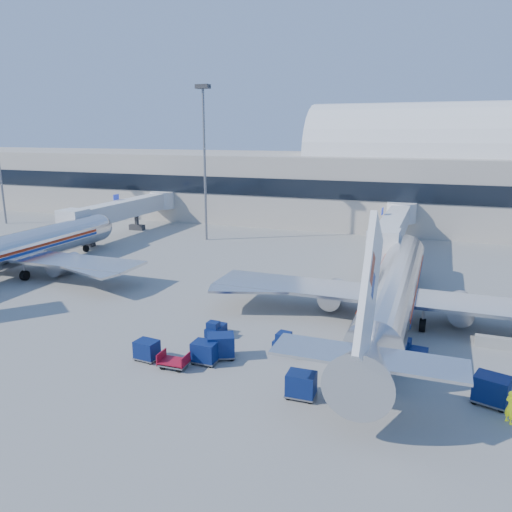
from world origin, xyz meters
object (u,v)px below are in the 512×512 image
at_px(cart_train_b, 205,352).
at_px(ramp_worker, 511,407).
at_px(tug_lead, 289,345).
at_px(cart_open_red, 174,363).
at_px(cart_train_a, 221,346).
at_px(mast_west, 204,141).
at_px(airliner_main, 393,291).
at_px(cart_train_c, 147,350).
at_px(airliner_mid, 11,251).
at_px(cart_solo_far, 491,389).
at_px(tug_left, 215,329).
at_px(barrier_near, 496,343).
at_px(cart_solo_near, 301,385).
at_px(jetbridge_near, 395,225).
at_px(jetbridge_mid, 128,209).
at_px(tug_right, 410,350).

height_order(cart_train_b, ramp_worker, ramp_worker).
relative_size(tug_lead, cart_open_red, 1.27).
distance_m(tug_lead, cart_train_a, 5.03).
bearing_deg(ramp_worker, mast_west, 7.75).
distance_m(airliner_main, cart_train_c, 20.84).
height_order(airliner_mid, cart_train_c, airliner_mid).
bearing_deg(cart_solo_far, tug_left, -173.56).
bearing_deg(barrier_near, mast_west, 143.62).
bearing_deg(cart_solo_near, mast_west, 121.61).
height_order(mast_west, barrier_near, mast_west).
bearing_deg(airliner_mid, tug_lead, -14.13).
bearing_deg(ramp_worker, cart_solo_near, 60.47).
bearing_deg(tug_left, tug_lead, -96.36).
xyz_separation_m(airliner_mid, jetbridge_near, (39.60, 26.30, 1.00)).
height_order(mast_west, cart_solo_far, mast_west).
height_order(tug_left, cart_train_a, cart_train_a).
relative_size(mast_west, barrier_near, 7.53).
relative_size(airliner_main, cart_open_red, 18.48).
xyz_separation_m(mast_west, ramp_worker, (37.81, -38.75, -13.81)).
bearing_deg(airliner_main, airliner_mid, 180.00).
height_order(airliner_main, jetbridge_near, airliner_main).
bearing_deg(cart_train_a, airliner_main, 19.52).
bearing_deg(mast_west, jetbridge_mid, 176.79).
distance_m(airliner_mid, mast_west, 30.57).
bearing_deg(tug_lead, barrier_near, 30.82).
bearing_deg(barrier_near, jetbridge_mid, 151.20).
bearing_deg(cart_solo_near, tug_left, 141.48).
bearing_deg(mast_west, airliner_main, -40.36).
bearing_deg(cart_train_c, airliner_main, 46.02).
height_order(cart_train_b, cart_open_red, cart_train_b).
bearing_deg(cart_solo_far, ramp_worker, -48.60).
bearing_deg(cart_train_a, jetbridge_near, 50.69).
xyz_separation_m(airliner_mid, ramp_worker, (49.81, -13.26, -1.95)).
relative_size(tug_left, cart_open_red, 1.05).
xyz_separation_m(jetbridge_near, barrier_near, (10.40, -28.81, -3.48)).
distance_m(barrier_near, tug_lead, 15.83).
bearing_deg(cart_open_red, jetbridge_near, 73.38).
relative_size(cart_solo_far, cart_open_red, 1.20).
xyz_separation_m(mast_west, tug_left, (17.05, -33.36, -14.18)).
height_order(barrier_near, cart_solo_near, cart_solo_near).
distance_m(tug_left, cart_train_b, 4.82).
height_order(airliner_main, tug_left, airliner_main).
distance_m(airliner_main, tug_lead, 11.25).
xyz_separation_m(jetbridge_near, cart_solo_far, (9.37, -37.74, -2.96)).
distance_m(jetbridge_mid, barrier_near, 59.90).
distance_m(mast_west, tug_right, 47.54).
bearing_deg(barrier_near, jetbridge_near, 109.85).
bearing_deg(cart_solo_far, cart_solo_near, -146.72).
bearing_deg(tug_right, cart_train_b, -151.57).
relative_size(tug_left, ramp_worker, 1.08).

